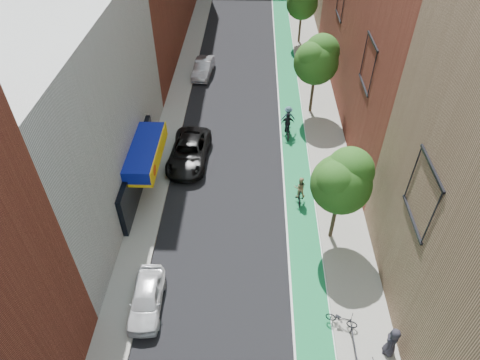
# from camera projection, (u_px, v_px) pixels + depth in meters

# --- Properties ---
(bike_lane) EXTENTS (2.00, 68.00, 0.01)m
(bike_lane) POSITION_uv_depth(u_px,v_px,m) (290.00, 100.00, 38.15)
(bike_lane) COLOR #167E3F
(bike_lane) RESTS_ON ground
(sidewalk_left) EXTENTS (2.00, 68.00, 0.15)m
(sidewalk_left) POSITION_uv_depth(u_px,v_px,m) (178.00, 97.00, 38.36)
(sidewalk_left) COLOR gray
(sidewalk_left) RESTS_ON ground
(sidewalk_right) EXTENTS (3.00, 68.00, 0.15)m
(sidewalk_right) POSITION_uv_depth(u_px,v_px,m) (318.00, 99.00, 38.04)
(sidewalk_right) COLOR gray
(sidewalk_right) RESTS_ON ground
(building_left_white) EXTENTS (8.00, 20.00, 12.00)m
(building_left_white) POSITION_uv_depth(u_px,v_px,m) (57.00, 113.00, 25.59)
(building_left_white) COLOR silver
(building_left_white) RESTS_ON ground
(tree_near) EXTENTS (3.40, 3.36, 6.42)m
(tree_near) POSITION_uv_depth(u_px,v_px,m) (343.00, 180.00, 23.10)
(tree_near) COLOR #332619
(tree_near) RESTS_ON ground
(tree_mid) EXTENTS (3.55, 3.53, 6.74)m
(tree_mid) POSITION_uv_depth(u_px,v_px,m) (317.00, 59.00, 33.38)
(tree_mid) COLOR #332619
(tree_mid) RESTS_ON ground
(tree_far) EXTENTS (3.30, 3.25, 6.21)m
(tree_far) POSITION_uv_depth(u_px,v_px,m) (303.00, 1.00, 44.08)
(tree_far) COLOR #332619
(tree_far) RESTS_ON ground
(parked_car_white) EXTENTS (1.77, 4.08, 1.37)m
(parked_car_white) POSITION_uv_depth(u_px,v_px,m) (147.00, 298.00, 22.18)
(parked_car_white) COLOR silver
(parked_car_white) RESTS_ON ground
(parked_car_black) EXTENTS (2.97, 5.93, 1.61)m
(parked_car_black) POSITION_uv_depth(u_px,v_px,m) (189.00, 152.00, 31.18)
(parked_car_black) COLOR black
(parked_car_black) RESTS_ON ground
(parked_car_silver) EXTENTS (1.94, 4.55, 1.46)m
(parked_car_silver) POSITION_uv_depth(u_px,v_px,m) (203.00, 68.00, 41.09)
(parked_car_silver) COLOR #9C9EA5
(parked_car_silver) RESTS_ON ground
(cyclist_lane_near) EXTENTS (0.77, 1.82, 1.92)m
(cyclist_lane_near) POSITION_uv_depth(u_px,v_px,m) (299.00, 192.00, 28.04)
(cyclist_lane_near) COLOR black
(cyclist_lane_near) RESTS_ON ground
(cyclist_lane_mid) EXTENTS (1.03, 1.89, 2.06)m
(cyclist_lane_mid) POSITION_uv_depth(u_px,v_px,m) (287.00, 128.00, 33.54)
(cyclist_lane_mid) COLOR black
(cyclist_lane_mid) RESTS_ON ground
(cyclist_lane_far) EXTENTS (1.27, 1.77, 2.17)m
(cyclist_lane_far) POSITION_uv_depth(u_px,v_px,m) (288.00, 120.00, 33.97)
(cyclist_lane_far) COLOR black
(cyclist_lane_far) RESTS_ON ground
(parked_bike_near) EXTENTS (1.71, 1.09, 0.85)m
(parked_bike_near) POSITION_uv_depth(u_px,v_px,m) (342.00, 319.00, 21.42)
(parked_bike_near) COLOR black
(parked_bike_near) RESTS_ON sidewalk_right
(pedestrian) EXTENTS (0.89, 1.07, 1.86)m
(pedestrian) POSITION_uv_depth(u_px,v_px,m) (392.00, 342.00, 19.99)
(pedestrian) COLOR #23212A
(pedestrian) RESTS_ON sidewalk_right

